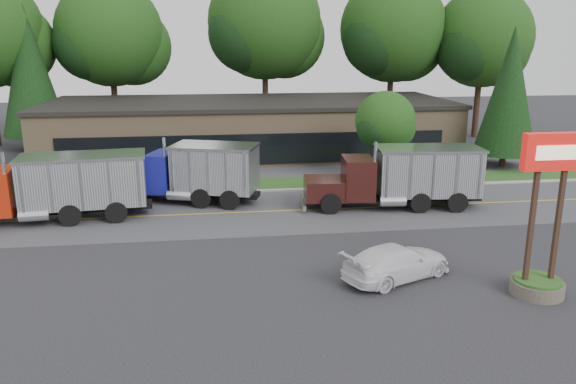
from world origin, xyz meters
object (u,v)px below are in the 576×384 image
object	(u,v)px
dump_truck_red	(54,186)
rally_car	(397,262)
dump_truck_maroon	(403,175)
bilo_sign	(542,242)
dump_truck_blue	(197,171)

from	to	relation	value
dump_truck_red	rally_car	distance (m)	17.76
dump_truck_maroon	rally_car	distance (m)	10.00
dump_truck_maroon	bilo_sign	bearing A→B (deg)	101.47
bilo_sign	dump_truck_blue	xyz separation A→B (m)	(-12.55, 13.93, -0.22)
rally_car	dump_truck_blue	bearing A→B (deg)	9.04
dump_truck_maroon	rally_car	size ratio (longest dim) A/B	2.14
bilo_sign	dump_truck_blue	world-z (taller)	bilo_sign
dump_truck_maroon	rally_car	bearing A→B (deg)	75.26
dump_truck_maroon	dump_truck_blue	bearing A→B (deg)	-7.54
dump_truck_blue	bilo_sign	bearing A→B (deg)	150.13
bilo_sign	dump_truck_red	xyz separation A→B (m)	(-19.68, 11.43, -0.21)
dump_truck_red	rally_car	world-z (taller)	dump_truck_red
bilo_sign	rally_car	world-z (taller)	bilo_sign
bilo_sign	dump_truck_red	world-z (taller)	bilo_sign
bilo_sign	dump_truck_blue	size ratio (longest dim) A/B	0.72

